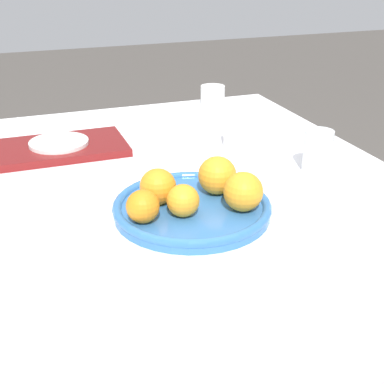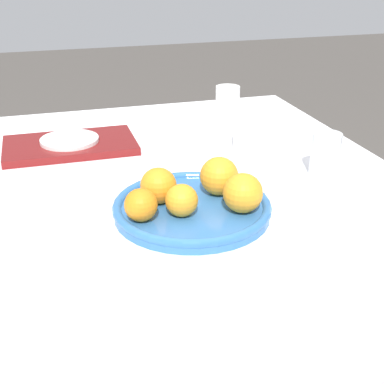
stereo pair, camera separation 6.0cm
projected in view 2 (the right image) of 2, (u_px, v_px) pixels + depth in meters
table at (147, 294)px, 1.47m from camera, size 1.18×1.04×0.76m
fruit_platter at (192, 208)px, 1.06m from camera, size 0.32×0.32×0.03m
orange_0 at (182, 200)px, 1.01m from camera, size 0.06×0.06×0.06m
orange_1 at (158, 186)px, 1.06m from camera, size 0.07×0.07×0.07m
orange_2 at (219, 176)px, 1.10m from camera, size 0.08×0.08×0.08m
orange_3 at (141, 205)px, 0.99m from camera, size 0.06×0.06×0.06m
orange_4 at (243, 193)px, 1.02m from camera, size 0.08×0.08×0.08m
water_glass at (325, 154)px, 1.23m from camera, size 0.07×0.07×0.10m
serving_tray at (70, 145)px, 1.41m from camera, size 0.34×0.20×0.02m
side_plate at (70, 140)px, 1.40m from camera, size 0.15×0.15×0.01m
cup_0 at (247, 133)px, 1.40m from camera, size 0.07×0.07×0.08m
cup_1 at (228, 96)px, 1.76m from camera, size 0.08×0.08×0.07m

